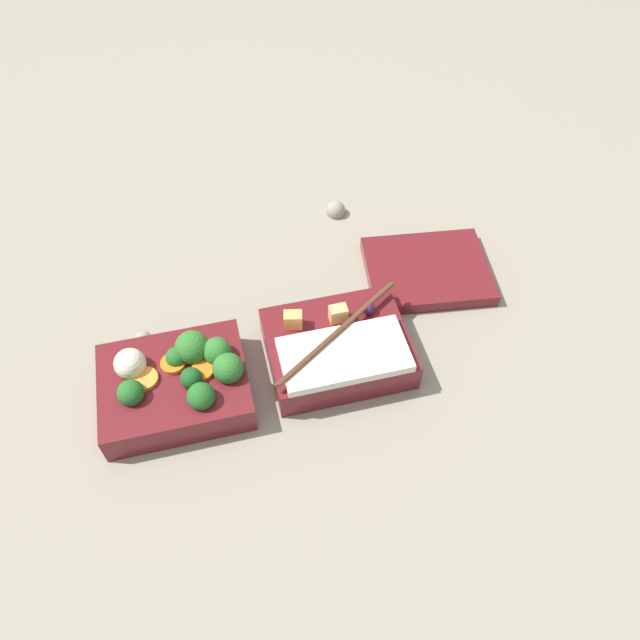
{
  "coord_description": "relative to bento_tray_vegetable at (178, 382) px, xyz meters",
  "views": [
    {
      "loc": [
        -0.03,
        -0.46,
        0.68
      ],
      "look_at": [
        0.09,
        0.03,
        0.04
      ],
      "focal_mm": 35.0,
      "sensor_mm": 36.0,
      "label": 1
    }
  ],
  "objects": [
    {
      "name": "bento_lid",
      "position": [
        0.38,
        0.12,
        -0.02
      ],
      "size": [
        0.19,
        0.16,
        0.02
      ],
      "primitive_type": "cube",
      "rotation": [
        0.0,
        0.0,
        -0.12
      ],
      "color": "maroon",
      "rests_on": "ground_plane"
    },
    {
      "name": "bento_tray_rice",
      "position": [
        0.21,
        0.0,
        -0.0
      ],
      "size": [
        0.19,
        0.14,
        0.07
      ],
      "color": "maroon",
      "rests_on": "ground_plane"
    },
    {
      "name": "ground_plane",
      "position": [
        0.11,
        0.01,
        -0.03
      ],
      "size": [
        3.0,
        3.0,
        0.0
      ],
      "primitive_type": "plane",
      "color": "gray"
    },
    {
      "name": "pebble_0",
      "position": [
        -0.04,
        0.1,
        -0.02
      ],
      "size": [
        0.02,
        0.02,
        0.02
      ],
      "primitive_type": "sphere",
      "color": "gray",
      "rests_on": "ground_plane"
    },
    {
      "name": "pebble_1",
      "position": [
        0.28,
        0.28,
        -0.02
      ],
      "size": [
        0.03,
        0.03,
        0.03
      ],
      "primitive_type": "sphere",
      "color": "gray",
      "rests_on": "ground_plane"
    },
    {
      "name": "bento_tray_vegetable",
      "position": [
        0.0,
        0.0,
        0.0
      ],
      "size": [
        0.18,
        0.14,
        0.08
      ],
      "color": "maroon",
      "rests_on": "ground_plane"
    }
  ]
}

